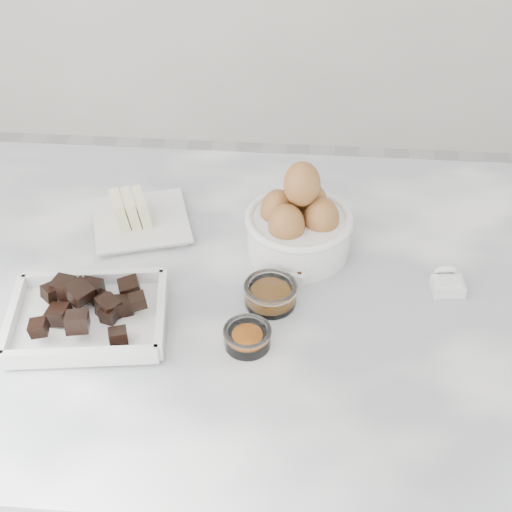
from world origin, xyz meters
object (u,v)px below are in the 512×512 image
(honey_bowl, at_px, (271,293))
(zest_bowl, at_px, (247,336))
(butter_plate, at_px, (139,216))
(salt_spoon, at_px, (447,282))
(chocolate_dish, at_px, (87,314))
(vanilla_spoon, at_px, (293,265))
(sugar_ramekin, at_px, (279,223))
(egg_bowl, at_px, (299,223))

(honey_bowl, height_order, zest_bowl, honey_bowl)
(butter_plate, distance_m, salt_spoon, 0.53)
(chocolate_dish, xyz_separation_m, honey_bowl, (0.27, 0.07, -0.01))
(vanilla_spoon, height_order, salt_spoon, vanilla_spoon)
(salt_spoon, bearing_deg, chocolate_dish, -166.91)
(butter_plate, relative_size, salt_spoon, 3.22)
(chocolate_dish, height_order, salt_spoon, chocolate_dish)
(chocolate_dish, relative_size, salt_spoon, 4.01)
(sugar_ramekin, distance_m, egg_bowl, 0.06)
(chocolate_dish, relative_size, sugar_ramekin, 3.47)
(chocolate_dish, xyz_separation_m, sugar_ramekin, (0.27, 0.24, -0.00))
(sugar_ramekin, bearing_deg, honey_bowl, -91.38)
(butter_plate, relative_size, vanilla_spoon, 2.42)
(salt_spoon, bearing_deg, vanilla_spoon, 175.58)
(honey_bowl, bearing_deg, egg_bowl, 74.24)
(honey_bowl, height_order, salt_spoon, salt_spoon)
(butter_plate, bearing_deg, vanilla_spoon, -20.60)
(chocolate_dish, height_order, zest_bowl, chocolate_dish)
(sugar_ramekin, bearing_deg, vanilla_spoon, -74.37)
(butter_plate, relative_size, sugar_ramekin, 2.79)
(honey_bowl, bearing_deg, vanilla_spoon, 66.80)
(zest_bowl, relative_size, salt_spoon, 1.13)
(sugar_ramekin, bearing_deg, zest_bowl, -96.89)
(zest_bowl, bearing_deg, sugar_ramekin, 83.11)
(sugar_ramekin, relative_size, honey_bowl, 0.87)
(butter_plate, height_order, salt_spoon, butter_plate)
(egg_bowl, relative_size, zest_bowl, 2.51)
(egg_bowl, xyz_separation_m, honey_bowl, (-0.04, -0.13, -0.04))
(sugar_ramekin, height_order, vanilla_spoon, vanilla_spoon)
(chocolate_dish, bearing_deg, zest_bowl, -4.68)
(vanilla_spoon, bearing_deg, chocolate_dish, -154.10)
(chocolate_dish, bearing_deg, egg_bowl, 33.72)
(sugar_ramekin, xyz_separation_m, honey_bowl, (-0.00, -0.17, -0.01))
(butter_plate, xyz_separation_m, sugar_ramekin, (0.24, -0.00, 0.00))
(butter_plate, bearing_deg, salt_spoon, -13.23)
(zest_bowl, height_order, salt_spoon, salt_spoon)
(egg_bowl, xyz_separation_m, salt_spoon, (0.24, -0.08, -0.04))
(chocolate_dish, bearing_deg, honey_bowl, 14.88)
(vanilla_spoon, distance_m, salt_spoon, 0.24)
(butter_plate, relative_size, egg_bowl, 1.13)
(chocolate_dish, distance_m, egg_bowl, 0.37)
(butter_plate, distance_m, zest_bowl, 0.34)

